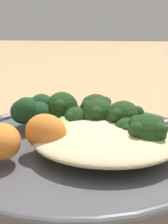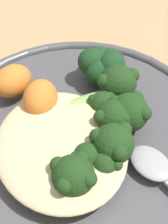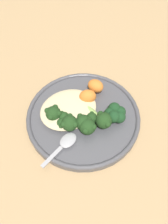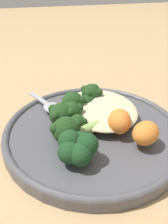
# 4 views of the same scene
# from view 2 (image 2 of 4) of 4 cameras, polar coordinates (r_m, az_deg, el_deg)

# --- Properties ---
(ground_plane) EXTENTS (4.00, 4.00, 0.00)m
(ground_plane) POSITION_cam_2_polar(r_m,az_deg,el_deg) (0.41, 0.28, -4.35)
(ground_plane) COLOR tan
(plate) EXTENTS (0.30, 0.30, 0.02)m
(plate) POSITION_cam_2_polar(r_m,az_deg,el_deg) (0.40, -0.95, -2.99)
(plate) COLOR #4C4C51
(plate) RESTS_ON ground_plane
(quinoa_mound) EXTENTS (0.15, 0.13, 0.02)m
(quinoa_mound) POSITION_cam_2_polar(r_m,az_deg,el_deg) (0.36, -3.57, -5.24)
(quinoa_mound) COLOR beige
(quinoa_mound) RESTS_ON plate
(broccoli_stalk_0) EXTENTS (0.11, 0.04, 0.04)m
(broccoli_stalk_0) POSITION_cam_2_polar(r_m,az_deg,el_deg) (0.34, -2.14, -7.94)
(broccoli_stalk_0) COLOR #8EB25B
(broccoli_stalk_0) RESTS_ON plate
(broccoli_stalk_1) EXTENTS (0.10, 0.04, 0.03)m
(broccoli_stalk_1) POSITION_cam_2_polar(r_m,az_deg,el_deg) (0.36, -1.01, -4.96)
(broccoli_stalk_1) COLOR #8EB25B
(broccoli_stalk_1) RESTS_ON plate
(broccoli_stalk_2) EXTENTS (0.10, 0.05, 0.03)m
(broccoli_stalk_2) POSITION_cam_2_polar(r_m,az_deg,el_deg) (0.36, 1.51, -6.07)
(broccoli_stalk_2) COLOR #8EB25B
(broccoli_stalk_2) RESTS_ON plate
(broccoli_stalk_3) EXTENTS (0.11, 0.08, 0.04)m
(broccoli_stalk_3) POSITION_cam_2_polar(r_m,az_deg,el_deg) (0.36, 3.43, -4.44)
(broccoli_stalk_3) COLOR #8EB25B
(broccoli_stalk_3) RESTS_ON plate
(broccoli_stalk_4) EXTENTS (0.06, 0.10, 0.04)m
(broccoli_stalk_4) POSITION_cam_2_polar(r_m,az_deg,el_deg) (0.38, 3.53, -1.00)
(broccoli_stalk_4) COLOR #8EB25B
(broccoli_stalk_4) RESTS_ON plate
(broccoli_stalk_5) EXTENTS (0.06, 0.11, 0.04)m
(broccoli_stalk_5) POSITION_cam_2_polar(r_m,az_deg,el_deg) (0.38, 5.37, -0.15)
(broccoli_stalk_5) COLOR #8EB25B
(broccoli_stalk_5) RESTS_ON plate
(broccoli_stalk_6) EXTENTS (0.03, 0.09, 0.03)m
(broccoli_stalk_6) POSITION_cam_2_polar(r_m,az_deg,el_deg) (0.39, 1.28, 0.64)
(broccoli_stalk_6) COLOR #8EB25B
(broccoli_stalk_6) RESTS_ON plate
(broccoli_stalk_7) EXTENTS (0.05, 0.11, 0.04)m
(broccoli_stalk_7) POSITION_cam_2_polar(r_m,az_deg,el_deg) (0.40, 3.76, 3.56)
(broccoli_stalk_7) COLOR #8EB25B
(broccoli_stalk_7) RESTS_ON plate
(sweet_potato_chunk_0) EXTENTS (0.05, 0.06, 0.03)m
(sweet_potato_chunk_0) POSITION_cam_2_polar(r_m,az_deg,el_deg) (0.42, -10.83, 4.67)
(sweet_potato_chunk_0) COLOR orange
(sweet_potato_chunk_0) RESTS_ON plate
(sweet_potato_chunk_1) EXTENTS (0.06, 0.05, 0.04)m
(sweet_potato_chunk_1) POSITION_cam_2_polar(r_m,az_deg,el_deg) (0.39, -6.68, 2.03)
(sweet_potato_chunk_1) COLOR orange
(sweet_potato_chunk_1) RESTS_ON plate
(kale_tuft) EXTENTS (0.05, 0.06, 0.04)m
(kale_tuft) POSITION_cam_2_polar(r_m,az_deg,el_deg) (0.43, 2.81, 7.27)
(kale_tuft) COLOR #193D1E
(kale_tuft) RESTS_ON plate
(spoon) EXTENTS (0.11, 0.06, 0.01)m
(spoon) POSITION_cam_2_polar(r_m,az_deg,el_deg) (0.36, 11.02, -8.48)
(spoon) COLOR #A3A3A8
(spoon) RESTS_ON plate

